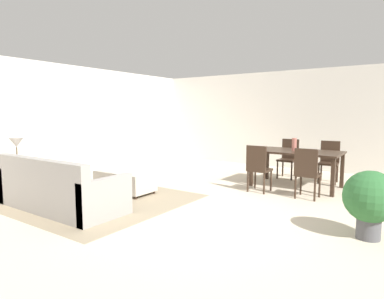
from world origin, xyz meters
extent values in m
plane|color=beige|center=(0.00, 0.00, 0.00)|extent=(10.80, 10.80, 0.00)
cube|color=silver|center=(0.00, 5.00, 1.35)|extent=(9.00, 0.12, 2.70)
cube|color=silver|center=(-4.50, 0.50, 1.35)|extent=(0.12, 11.00, 2.70)
cube|color=gray|center=(-2.02, -0.38, 0.00)|extent=(3.00, 2.80, 0.01)
cube|color=gray|center=(-2.05, -1.04, 0.21)|extent=(2.26, 0.91, 0.42)
cube|color=gray|center=(-2.05, -1.42, 0.64)|extent=(2.26, 0.16, 0.44)
cube|color=gray|center=(-3.11, -1.04, 0.31)|extent=(0.14, 0.91, 0.62)
cube|color=gray|center=(-0.99, -1.04, 0.31)|extent=(0.14, 0.91, 0.62)
cube|color=gray|center=(-2.50, -1.16, 0.60)|extent=(0.36, 0.10, 0.36)
cube|color=tan|center=(-1.61, -1.18, 0.58)|extent=(0.33, 0.10, 0.32)
cube|color=#B7AD9E|center=(-1.99, 0.28, 0.24)|extent=(1.15, 0.59, 0.36)
cylinder|color=#332319|center=(-2.52, 0.52, 0.03)|extent=(0.05, 0.05, 0.06)
cylinder|color=#332319|center=(-1.46, 0.52, 0.03)|extent=(0.05, 0.05, 0.06)
cylinder|color=#332319|center=(-2.52, 0.03, 0.03)|extent=(0.05, 0.05, 0.06)
cylinder|color=#332319|center=(-1.46, 0.03, 0.03)|extent=(0.05, 0.05, 0.06)
cube|color=olive|center=(-3.48, -1.00, 0.55)|extent=(0.40, 0.40, 0.03)
cylinder|color=olive|center=(-3.65, -0.83, 0.27)|extent=(0.04, 0.04, 0.53)
cylinder|color=olive|center=(-3.31, -0.83, 0.27)|extent=(0.04, 0.04, 0.53)
cylinder|color=olive|center=(-3.65, -1.17, 0.27)|extent=(0.04, 0.04, 0.53)
cylinder|color=olive|center=(-3.31, -1.17, 0.27)|extent=(0.04, 0.04, 0.53)
cylinder|color=brown|center=(-3.48, -1.00, 0.58)|extent=(0.16, 0.16, 0.02)
cylinder|color=brown|center=(-3.48, -1.00, 0.75)|extent=(0.02, 0.02, 0.32)
cone|color=silver|center=(-3.48, -1.00, 1.00)|extent=(0.26, 0.26, 0.18)
cube|color=#332319|center=(0.58, 2.68, 0.74)|extent=(1.74, 1.00, 0.04)
cube|color=#332319|center=(-0.23, 3.12, 0.36)|extent=(0.07, 0.07, 0.72)
cube|color=#332319|center=(1.39, 3.12, 0.36)|extent=(0.07, 0.07, 0.72)
cube|color=#332319|center=(-0.23, 2.24, 0.36)|extent=(0.07, 0.07, 0.72)
cube|color=#332319|center=(1.39, 2.24, 0.36)|extent=(0.07, 0.07, 0.72)
cube|color=#332319|center=(0.11, 1.86, 0.43)|extent=(0.41, 0.41, 0.04)
cube|color=#332319|center=(0.11, 1.68, 0.69)|extent=(0.40, 0.05, 0.47)
cylinder|color=#332319|center=(-0.05, 2.04, 0.21)|extent=(0.04, 0.04, 0.41)
cylinder|color=#332319|center=(0.29, 2.03, 0.21)|extent=(0.04, 0.04, 0.41)
cylinder|color=#332319|center=(-0.06, 1.70, 0.21)|extent=(0.04, 0.04, 0.41)
cylinder|color=#332319|center=(0.28, 1.69, 0.21)|extent=(0.04, 0.04, 0.41)
cube|color=#332319|center=(1.04, 1.89, 0.43)|extent=(0.40, 0.40, 0.04)
cube|color=#332319|center=(1.04, 1.71, 0.69)|extent=(0.40, 0.04, 0.47)
cylinder|color=#332319|center=(0.86, 2.06, 0.21)|extent=(0.04, 0.04, 0.41)
cylinder|color=#332319|center=(1.20, 2.06, 0.21)|extent=(0.04, 0.04, 0.41)
cylinder|color=#332319|center=(0.87, 1.72, 0.21)|extent=(0.04, 0.04, 0.41)
cylinder|color=#332319|center=(1.21, 1.72, 0.21)|extent=(0.04, 0.04, 0.41)
cube|color=#332319|center=(0.13, 3.45, 0.43)|extent=(0.41, 0.41, 0.04)
cube|color=#332319|center=(0.14, 3.63, 0.69)|extent=(0.40, 0.05, 0.47)
cylinder|color=#332319|center=(0.30, 3.28, 0.21)|extent=(0.04, 0.04, 0.41)
cylinder|color=#332319|center=(-0.04, 3.29, 0.21)|extent=(0.04, 0.04, 0.41)
cylinder|color=#332319|center=(0.31, 3.62, 0.21)|extent=(0.04, 0.04, 0.41)
cylinder|color=#332319|center=(-0.03, 3.63, 0.21)|extent=(0.04, 0.04, 0.41)
cube|color=#332319|center=(1.05, 3.45, 0.43)|extent=(0.43, 0.43, 0.04)
cube|color=#332319|center=(1.03, 3.63, 0.69)|extent=(0.40, 0.07, 0.47)
cylinder|color=#332319|center=(1.23, 3.30, 0.21)|extent=(0.04, 0.04, 0.41)
cylinder|color=#332319|center=(0.89, 3.27, 0.21)|extent=(0.04, 0.04, 0.41)
cylinder|color=#332319|center=(1.20, 3.64, 0.21)|extent=(0.04, 0.04, 0.41)
cylinder|color=#332319|center=(0.87, 3.61, 0.21)|extent=(0.04, 0.04, 0.41)
cylinder|color=#B26659|center=(0.51, 2.70, 0.89)|extent=(0.10, 0.10, 0.26)
cylinder|color=#4C4C51|center=(2.20, 0.33, 0.13)|extent=(0.28, 0.28, 0.26)
sphere|color=#2D6633|center=(2.20, 0.33, 0.53)|extent=(0.64, 0.64, 0.64)
camera|label=1|loc=(2.64, -4.12, 1.55)|focal=30.72mm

